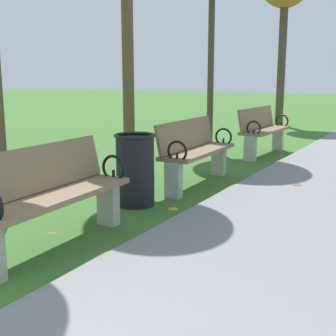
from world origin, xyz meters
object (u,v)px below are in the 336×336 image
at_px(trash_bin, 135,169).
at_px(park_bench_2, 53,194).
at_px(park_bench_3, 195,150).
at_px(park_bench_4, 263,130).

bearing_deg(trash_bin, park_bench_2, -84.33).
bearing_deg(park_bench_2, trash_bin, 95.67).
bearing_deg(park_bench_3, trash_bin, -96.75).
bearing_deg(park_bench_4, park_bench_2, -90.00).
relative_size(park_bench_2, trash_bin, 1.92).
relative_size(park_bench_3, trash_bin, 1.92).
height_order(park_bench_3, trash_bin, park_bench_3).
bearing_deg(park_bench_4, trash_bin, -92.06).
bearing_deg(park_bench_4, park_bench_3, -90.00).
height_order(park_bench_2, park_bench_3, same).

